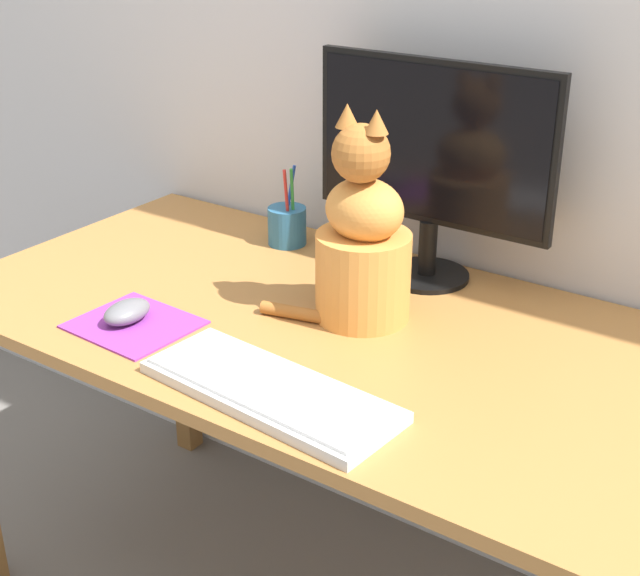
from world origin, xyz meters
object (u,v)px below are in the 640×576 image
(monitor, at_px, (432,158))
(pen_cup, at_px, (287,225))
(computer_mouse_left, at_px, (127,312))
(keyboard, at_px, (270,390))
(cat, at_px, (362,243))

(monitor, bearing_deg, pen_cup, -178.21)
(computer_mouse_left, bearing_deg, pen_cup, 89.19)
(monitor, distance_m, pen_cup, 0.39)
(computer_mouse_left, distance_m, pen_cup, 0.47)
(monitor, xyz_separation_m, pen_cup, (-0.33, -0.01, -0.20))
(monitor, bearing_deg, keyboard, -88.05)
(monitor, relative_size, keyboard, 1.13)
(keyboard, bearing_deg, computer_mouse_left, 176.70)
(keyboard, bearing_deg, pen_cup, 128.95)
(keyboard, distance_m, cat, 0.34)
(monitor, relative_size, pen_cup, 2.83)
(monitor, height_order, pen_cup, monitor)
(monitor, xyz_separation_m, cat, (-0.01, -0.22, -0.10))
(monitor, distance_m, cat, 0.24)
(monitor, relative_size, cat, 1.26)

